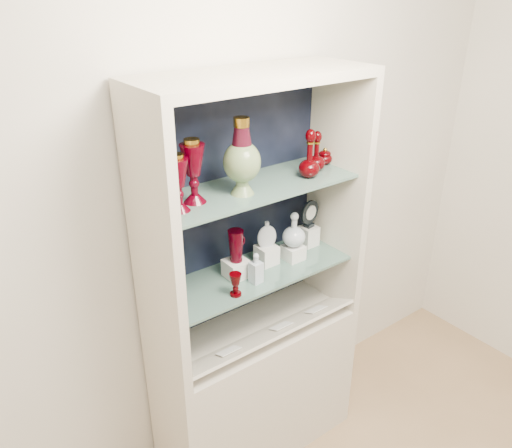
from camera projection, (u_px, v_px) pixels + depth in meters
wall_back at (227, 187)px, 2.27m from camera, size 3.50×0.02×2.80m
cabinet_base at (256, 386)px, 2.56m from camera, size 1.00×0.40×0.75m
cabinet_back_panel at (231, 205)px, 2.28m from camera, size 0.98×0.02×1.15m
cabinet_side_left at (154, 251)px, 1.89m from camera, size 0.04×0.40×1.15m
cabinet_side_right at (336, 194)px, 2.40m from camera, size 0.04×0.40×1.15m
cabinet_top_cap at (256, 77)px, 1.89m from camera, size 1.00×0.40×0.04m
shelf_lower at (253, 273)px, 2.28m from camera, size 0.92×0.34×0.01m
shelf_upper at (253, 187)px, 2.10m from camera, size 0.92×0.34×0.01m
label_ledge at (270, 334)px, 2.30m from camera, size 0.92×0.17×0.09m
label_card_0 at (229, 351)px, 2.17m from camera, size 0.10×0.06×0.03m
label_card_1 at (316, 309)px, 2.45m from camera, size 0.10×0.06×0.03m
label_card_2 at (281, 326)px, 2.33m from camera, size 0.10×0.06×0.03m
pedestal_lamp_left at (193, 171)px, 1.89m from camera, size 0.13×0.13×0.25m
pedestal_lamp_right at (178, 183)px, 1.82m from camera, size 0.09×0.09×0.22m
enamel_urn at (242, 157)px, 1.95m from camera, size 0.18×0.18×0.31m
ruby_decanter_a at (310, 151)px, 2.14m from camera, size 0.10×0.10×0.24m
ruby_decanter_b at (317, 150)px, 2.23m from camera, size 0.10×0.10×0.19m
lidded_bowl at (325, 156)px, 2.33m from camera, size 0.09×0.09×0.08m
cobalt_goblet at (173, 276)px, 2.08m from camera, size 0.08×0.08×0.18m
ruby_goblet_tall at (175, 288)px, 2.02m from camera, size 0.08×0.08×0.16m
ruby_goblet_small at (236, 285)px, 2.08m from camera, size 0.06×0.06×0.10m
riser_ruby_pitcher at (236, 268)px, 2.23m from camera, size 0.10×0.10×0.08m
ruby_pitcher at (236, 246)px, 2.18m from camera, size 0.13×0.10×0.15m
clear_square_bottle at (256, 268)px, 2.17m from camera, size 0.05×0.05×0.14m
riser_flat_flask at (267, 255)px, 2.33m from camera, size 0.09×0.09×0.09m
flat_flask at (267, 234)px, 2.28m from camera, size 0.10×0.06×0.13m
riser_clear_round_decanter at (293, 252)px, 2.37m from camera, size 0.09×0.09×0.07m
clear_round_decanter at (294, 230)px, 2.32m from camera, size 0.13×0.13×0.16m
riser_cameo_medallion at (309, 236)px, 2.50m from camera, size 0.08×0.08×0.10m
cameo_medallion at (310, 213)px, 2.44m from camera, size 0.13×0.06×0.14m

